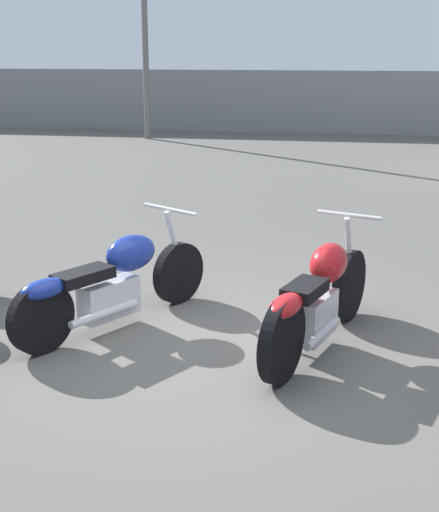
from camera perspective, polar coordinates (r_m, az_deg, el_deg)
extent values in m
plane|color=#5B5954|center=(5.95, -0.99, -7.67)|extent=(60.00, 60.00, 0.00)
cube|color=gray|center=(20.73, 6.99, 12.11)|extent=(40.00, 0.04, 1.75)
cylinder|color=slate|center=(19.52, -6.03, 18.69)|extent=(0.16, 0.16, 6.39)
cylinder|color=black|center=(6.96, -3.29, -1.36)|extent=(0.40, 0.57, 0.60)
cylinder|color=black|center=(6.00, -14.08, -4.86)|extent=(0.40, 0.57, 0.60)
cube|color=silver|center=(6.41, -8.80, -3.42)|extent=(0.47, 0.59, 0.33)
ellipsoid|color=navy|center=(6.46, -7.11, 0.23)|extent=(0.52, 0.60, 0.33)
cube|color=black|center=(6.16, -10.84, -1.57)|extent=(0.48, 0.58, 0.10)
ellipsoid|color=navy|center=(5.94, -13.85, -2.56)|extent=(0.40, 0.48, 0.16)
cylinder|color=silver|center=(6.72, -3.98, 3.74)|extent=(0.60, 0.39, 0.04)
cylinder|color=silver|center=(6.83, -3.63, 1.15)|extent=(0.17, 0.24, 0.64)
cylinder|color=silver|center=(6.25, -9.18, -4.56)|extent=(0.44, 0.65, 0.07)
cylinder|color=black|center=(6.63, 10.31, -2.31)|extent=(0.32, 0.65, 0.66)
cylinder|color=black|center=(5.34, 5.03, -6.79)|extent=(0.32, 0.65, 0.66)
cube|color=silver|center=(5.92, 7.69, -4.84)|extent=(0.37, 0.57, 0.36)
ellipsoid|color=red|center=(6.01, 8.72, -0.56)|extent=(0.43, 0.55, 0.33)
cube|color=black|center=(5.59, 6.85, -2.69)|extent=(0.38, 0.50, 0.10)
ellipsoid|color=red|center=(5.29, 5.32, -3.99)|extent=(0.34, 0.48, 0.16)
cylinder|color=silver|center=(6.35, 10.33, 3.24)|extent=(0.56, 0.23, 0.04)
cylinder|color=silver|center=(6.48, 10.32, 0.41)|extent=(0.13, 0.26, 0.66)
cylinder|color=silver|center=(5.78, 8.22, -6.11)|extent=(0.28, 0.63, 0.07)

